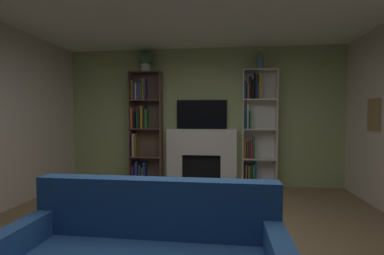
% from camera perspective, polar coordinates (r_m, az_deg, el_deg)
% --- Properties ---
extents(wall_back_accent, '(5.53, 0.06, 2.70)m').
position_cam_1_polar(wall_back_accent, '(5.42, 2.12, 2.22)').
color(wall_back_accent, '#A2B173').
rests_on(wall_back_accent, ground_plane).
extents(fireplace, '(1.46, 0.48, 1.12)m').
position_cam_1_polar(fireplace, '(5.35, 2.00, -6.10)').
color(fireplace, white).
rests_on(fireplace, ground_plane).
extents(tv, '(0.99, 0.06, 0.57)m').
position_cam_1_polar(tv, '(5.36, 2.07, 2.75)').
color(tv, black).
rests_on(tv, fireplace).
extents(bookshelf_left, '(0.64, 0.28, 2.24)m').
position_cam_1_polar(bookshelf_left, '(5.51, -10.24, -0.15)').
color(bookshelf_left, brown).
rests_on(bookshelf_left, ground_plane).
extents(bookshelf_right, '(0.64, 0.28, 2.24)m').
position_cam_1_polar(bookshelf_right, '(5.32, 13.14, -0.64)').
color(bookshelf_right, silver).
rests_on(bookshelf_right, ground_plane).
extents(potted_plant, '(0.29, 0.29, 0.41)m').
position_cam_1_polar(potted_plant, '(5.55, -9.76, 13.88)').
color(potted_plant, beige).
rests_on(potted_plant, bookshelf_left).
extents(vase_with_flowers, '(0.12, 0.12, 0.43)m').
position_cam_1_polar(vase_with_flowers, '(5.36, 14.11, 13.43)').
color(vase_with_flowers, teal).
rests_on(vase_with_flowers, bookshelf_right).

